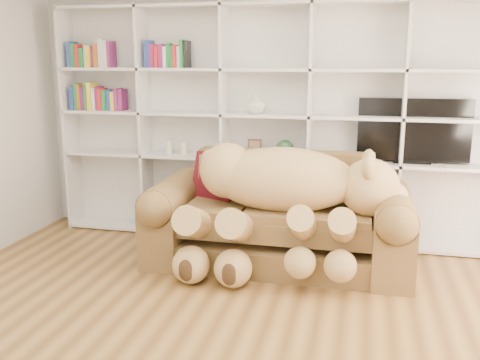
# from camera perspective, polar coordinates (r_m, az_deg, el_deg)

# --- Properties ---
(floor) EXTENTS (5.00, 5.00, 0.00)m
(floor) POSITION_cam_1_polar(r_m,az_deg,el_deg) (3.67, -4.08, -17.57)
(floor) COLOR brown
(floor) RESTS_ON ground
(wall_back) EXTENTS (5.00, 0.02, 2.70)m
(wall_back) POSITION_cam_1_polar(r_m,az_deg,el_deg) (5.63, 3.24, 7.64)
(wall_back) COLOR silver
(wall_back) RESTS_ON floor
(bookshelf) EXTENTS (4.43, 0.35, 2.40)m
(bookshelf) POSITION_cam_1_polar(r_m,az_deg,el_deg) (5.54, 0.52, 7.12)
(bookshelf) COLOR silver
(bookshelf) RESTS_ON floor
(sofa) EXTENTS (2.36, 1.02, 0.99)m
(sofa) POSITION_cam_1_polar(r_m,az_deg,el_deg) (4.95, 4.15, -4.64)
(sofa) COLOR brown
(sofa) RESTS_ON floor
(teddy_bear) EXTENTS (1.93, 1.02, 1.12)m
(teddy_bear) POSITION_cam_1_polar(r_m,az_deg,el_deg) (4.66, 4.51, -1.47)
(teddy_bear) COLOR tan
(teddy_bear) RESTS_ON sofa
(throw_pillow) EXTENTS (0.53, 0.42, 0.49)m
(throw_pillow) POSITION_cam_1_polar(r_m,az_deg,el_deg) (5.14, -2.48, 0.25)
(throw_pillow) COLOR #540E19
(throw_pillow) RESTS_ON sofa
(tv) EXTENTS (1.06, 0.18, 0.62)m
(tv) POSITION_cam_1_polar(r_m,az_deg,el_deg) (5.44, 18.02, 4.97)
(tv) COLOR black
(tv) RESTS_ON bookshelf
(picture_frame) EXTENTS (0.14, 0.04, 0.18)m
(picture_frame) POSITION_cam_1_polar(r_m,az_deg,el_deg) (5.51, 1.58, 3.47)
(picture_frame) COLOR #50331B
(picture_frame) RESTS_ON bookshelf
(green_vase) EXTENTS (0.19, 0.19, 0.19)m
(green_vase) POSITION_cam_1_polar(r_m,az_deg,el_deg) (5.46, 4.80, 3.30)
(green_vase) COLOR #295031
(green_vase) RESTS_ON bookshelf
(figurine_tall) EXTENTS (0.08, 0.08, 0.14)m
(figurine_tall) POSITION_cam_1_polar(r_m,az_deg,el_deg) (5.77, -7.58, 3.54)
(figurine_tall) COLOR beige
(figurine_tall) RESTS_ON bookshelf
(figurine_short) EXTENTS (0.08, 0.08, 0.13)m
(figurine_short) POSITION_cam_1_polar(r_m,az_deg,el_deg) (5.71, -5.97, 3.41)
(figurine_short) COLOR beige
(figurine_short) RESTS_ON bookshelf
(snow_globe) EXTENTS (0.10, 0.10, 0.10)m
(snow_globe) POSITION_cam_1_polar(r_m,az_deg,el_deg) (5.62, -3.11, 3.21)
(snow_globe) COLOR silver
(snow_globe) RESTS_ON bookshelf
(shelf_vase) EXTENTS (0.20, 0.20, 0.20)m
(shelf_vase) POSITION_cam_1_polar(r_m,az_deg,el_deg) (5.45, 1.67, 8.16)
(shelf_vase) COLOR beige
(shelf_vase) RESTS_ON bookshelf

